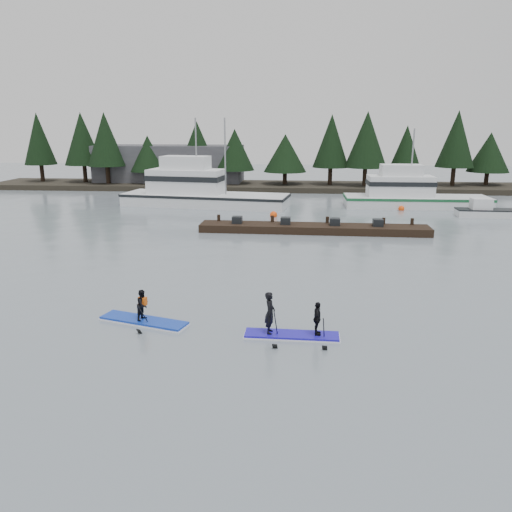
# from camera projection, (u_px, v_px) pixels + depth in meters

# --- Properties ---
(ground) EXTENTS (160.00, 160.00, 0.00)m
(ground) POSITION_uv_depth(u_px,v_px,m) (243.00, 322.00, 19.41)
(ground) COLOR slate
(ground) RESTS_ON ground
(far_shore) EXTENTS (70.00, 8.00, 0.60)m
(far_shore) POSITION_uv_depth(u_px,v_px,m) (281.00, 186.00, 59.80)
(far_shore) COLOR #2D281E
(far_shore) RESTS_ON ground
(treeline) EXTENTS (60.00, 4.00, 8.00)m
(treeline) POSITION_uv_depth(u_px,v_px,m) (281.00, 189.00, 59.88)
(treeline) COLOR black
(treeline) RESTS_ON ground
(waterfront_building) EXTENTS (18.00, 6.00, 5.00)m
(waterfront_building) POSITION_uv_depth(u_px,v_px,m) (170.00, 166.00, 62.30)
(waterfront_building) COLOR #4C4C51
(waterfront_building) RESTS_ON ground
(fishing_boat_large) EXTENTS (16.01, 6.50, 9.01)m
(fishing_boat_large) POSITION_uv_depth(u_px,v_px,m) (201.00, 198.00, 47.39)
(fishing_boat_large) COLOR silver
(fishing_boat_large) RESTS_ON ground
(fishing_boat_medium) EXTENTS (13.09, 3.80, 7.98)m
(fishing_boat_medium) POSITION_uv_depth(u_px,v_px,m) (412.00, 201.00, 46.51)
(fishing_boat_medium) COLOR silver
(fishing_boat_medium) RESTS_ON ground
(skiff) EXTENTS (5.47, 1.79, 0.63)m
(skiff) POSITION_uv_depth(u_px,v_px,m) (490.00, 213.00, 41.62)
(skiff) COLOR silver
(skiff) RESTS_ON ground
(floating_dock) EXTENTS (16.31, 2.53, 0.54)m
(floating_dock) POSITION_uv_depth(u_px,v_px,m) (313.00, 229.00, 35.62)
(floating_dock) COLOR black
(floating_dock) RESTS_ON ground
(buoy_b) EXTENTS (0.61, 0.61, 0.61)m
(buoy_b) POSITION_uv_depth(u_px,v_px,m) (274.00, 217.00, 41.61)
(buoy_b) COLOR #F5490C
(buoy_b) RESTS_ON ground
(buoy_c) EXTENTS (0.52, 0.52, 0.52)m
(buoy_c) POSITION_uv_depth(u_px,v_px,m) (401.00, 210.00, 44.84)
(buoy_c) COLOR #F5490C
(buoy_c) RESTS_ON ground
(paddleboard_solo) EXTENTS (3.65, 1.85, 1.80)m
(paddleboard_solo) POSITION_uv_depth(u_px,v_px,m) (143.00, 313.00, 19.30)
(paddleboard_solo) COLOR #1234AD
(paddleboard_solo) RESTS_ON ground
(paddleboard_duo) EXTENTS (3.42, 1.12, 2.14)m
(paddleboard_duo) POSITION_uv_depth(u_px,v_px,m) (291.00, 322.00, 17.96)
(paddleboard_duo) COLOR #1C13B7
(paddleboard_duo) RESTS_ON ground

